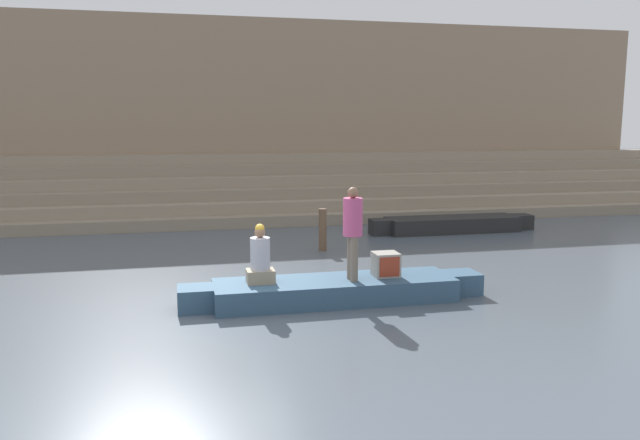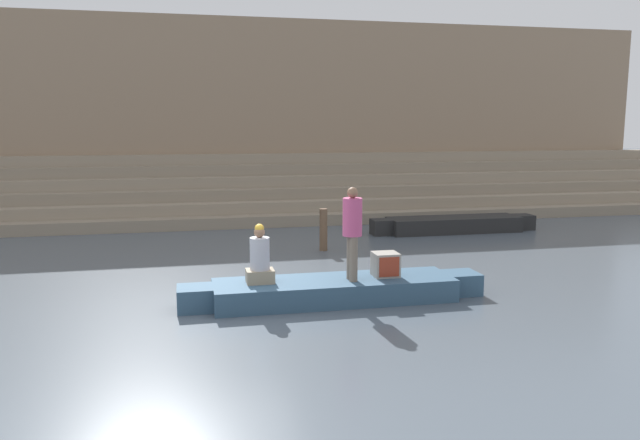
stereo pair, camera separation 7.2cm
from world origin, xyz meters
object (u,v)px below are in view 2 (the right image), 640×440
at_px(rowboat_main, 334,289).
at_px(person_standing, 352,227).
at_px(moored_boat_shore, 454,224).
at_px(person_rowing, 260,259).
at_px(mooring_post, 323,230).
at_px(tv_set, 385,264).

bearing_deg(rowboat_main, person_standing, -24.22).
bearing_deg(moored_boat_shore, person_rowing, -141.79).
bearing_deg(mooring_post, tv_set, -88.01).
xyz_separation_m(person_standing, mooring_post, (0.52, 4.61, -0.83)).
relative_size(moored_boat_shore, mooring_post, 4.74).
bearing_deg(person_rowing, mooring_post, 70.43).
bearing_deg(rowboat_main, person_rowing, 176.06).
xyz_separation_m(rowboat_main, person_standing, (0.30, -0.12, 1.15)).
height_order(person_rowing, tv_set, person_rowing).
distance_m(person_standing, moored_boat_shore, 8.18).
xyz_separation_m(rowboat_main, mooring_post, (0.82, 4.49, 0.32)).
relative_size(rowboat_main, person_standing, 3.32).
distance_m(moored_boat_shore, mooring_post, 4.76).
xyz_separation_m(person_rowing, tv_set, (2.31, -0.03, -0.20)).
relative_size(person_rowing, tv_set, 2.31).
xyz_separation_m(person_rowing, moored_boat_shore, (6.53, 6.27, -0.58)).
bearing_deg(person_standing, rowboat_main, 161.44).
height_order(tv_set, moored_boat_shore, tv_set).
relative_size(person_standing, moored_boat_shore, 0.33).
bearing_deg(tv_set, person_rowing, -176.92).
bearing_deg(tv_set, mooring_post, 95.71).
height_order(rowboat_main, mooring_post, mooring_post).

